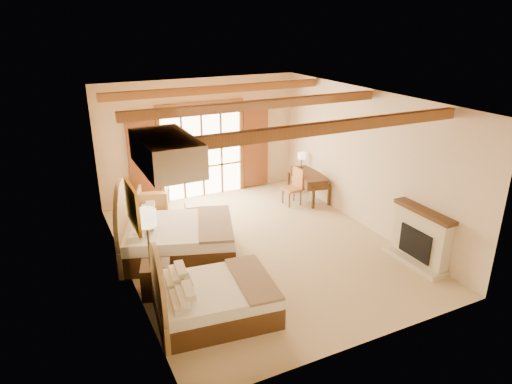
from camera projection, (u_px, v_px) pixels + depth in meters
floor at (259, 247)px, 9.88m from camera, size 7.00×7.00×0.00m
wall_back at (201, 139)px, 12.24m from camera, size 5.50×0.00×5.50m
wall_left at (122, 199)px, 8.18m from camera, size 0.00×7.00×7.00m
wall_right at (366, 160)px, 10.43m from camera, size 0.00×7.00×7.00m
ceiling at (259, 98)px, 8.73m from camera, size 7.00×7.00×0.00m
ceiling_beams at (259, 105)px, 8.77m from camera, size 5.39×4.60×0.18m
french_doors at (202, 152)px, 12.31m from camera, size 3.95×0.08×2.60m
fireplace at (420, 240)px, 9.09m from camera, size 0.46×1.40×1.16m
painting at (133, 206)px, 7.51m from camera, size 0.06×0.95×0.75m
canopy_valance at (166, 152)px, 6.16m from camera, size 0.70×1.40×0.45m
bed_near at (207, 298)px, 7.42m from camera, size 2.08×1.67×1.26m
bed_far at (170, 237)px, 9.32m from camera, size 2.78×2.34×1.49m
nightstand at (156, 280)px, 8.09m from camera, size 0.63×0.63×0.60m
floor_lamp at (147, 223)px, 7.73m from camera, size 0.35×0.35×1.63m
armchair at (154, 201)px, 11.42m from camera, size 0.97×0.98×0.70m
ottoman at (198, 211)px, 11.17m from camera, size 0.73×0.73×0.45m
desk at (308, 185)px, 12.35m from camera, size 0.87×1.47×0.74m
desk_chair at (293, 193)px, 12.03m from camera, size 0.47×0.47×0.98m
desk_lamp at (302, 156)px, 12.57m from camera, size 0.21×0.21×0.43m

